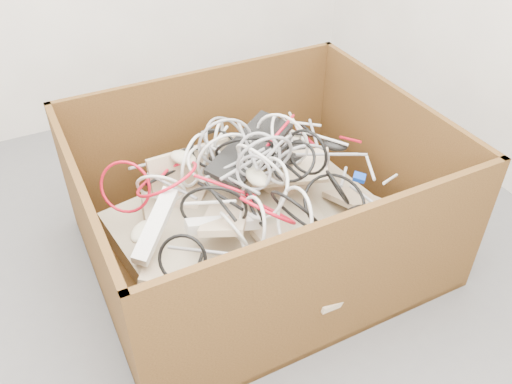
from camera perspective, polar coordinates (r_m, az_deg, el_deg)
name	(u,v)px	position (r m, az deg, el deg)	size (l,w,h in m)	color
ground	(214,293)	(2.07, -4.58, -10.76)	(3.00, 3.00, 0.00)	#565659
cardboard_box	(254,226)	(2.11, -0.19, -3.71)	(1.27, 1.06, 0.61)	#38250E
keyboard_pile	(254,197)	(2.03, -0.18, -0.57)	(1.02, 0.93, 0.36)	#CBB38F
mice_scatter	(267,184)	(1.99, 1.24, 0.85)	(1.00, 0.73, 0.19)	#BFB899
power_strip_left	(156,225)	(1.82, -10.72, -3.51)	(0.29, 0.05, 0.04)	white
power_strip_right	(223,224)	(1.85, -3.52, -3.43)	(0.27, 0.05, 0.04)	white
vga_plug	(359,177)	(2.04, 11.03, 1.55)	(0.04, 0.04, 0.02)	#0B34AD
cable_tangle	(249,171)	(1.96, -0.76, 2.28)	(1.13, 0.87, 0.41)	silver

